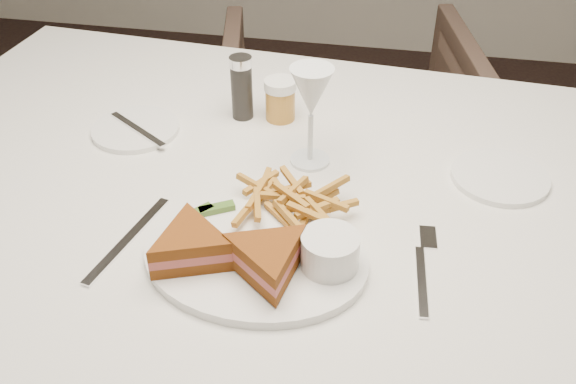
{
  "coord_description": "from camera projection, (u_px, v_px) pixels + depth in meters",
  "views": [
    {
      "loc": [
        0.16,
        -0.58,
        1.37
      ],
      "look_at": [
        0.02,
        0.17,
        0.8
      ],
      "focal_mm": 40.0,
      "sensor_mm": 36.0,
      "label": 1
    }
  ],
  "objects": [
    {
      "name": "chair_far",
      "position": [
        347.0,
        138.0,
        1.89
      ],
      "size": [
        0.84,
        0.8,
        0.73
      ],
      "primitive_type": "imported",
      "rotation": [
        0.0,
        0.0,
        3.36
      ],
      "color": "#48362C",
      "rests_on": "ground"
    },
    {
      "name": "table",
      "position": [
        293.0,
        351.0,
        1.25
      ],
      "size": [
        1.62,
        1.15,
        0.75
      ],
      "primitive_type": "cube",
      "rotation": [
        0.0,
        0.0,
        -0.08
      ],
      "color": "silver",
      "rests_on": "ground"
    },
    {
      "name": "table_setting",
      "position": [
        274.0,
        198.0,
        0.96
      ],
      "size": [
        0.81,
        0.59,
        0.18
      ],
      "color": "white",
      "rests_on": "table"
    }
  ]
}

